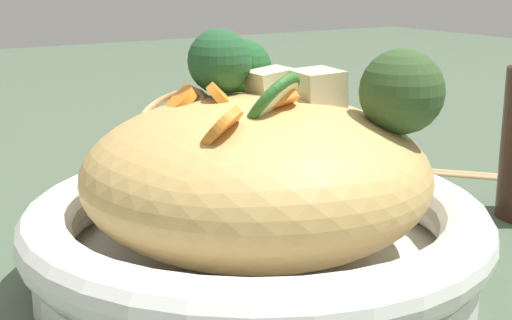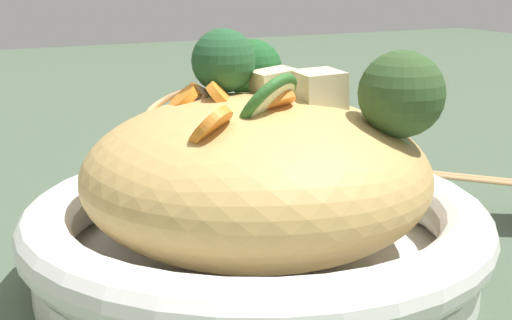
{
  "view_description": "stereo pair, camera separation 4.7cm",
  "coord_description": "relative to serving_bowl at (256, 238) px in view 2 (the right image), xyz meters",
  "views": [
    {
      "loc": [
        -0.25,
        -0.38,
        0.2
      ],
      "look_at": [
        0.0,
        0.0,
        0.08
      ],
      "focal_mm": 52.99,
      "sensor_mm": 36.0,
      "label": 1
    },
    {
      "loc": [
        -0.21,
        -0.41,
        0.2
      ],
      "look_at": [
        0.0,
        0.0,
        0.08
      ],
      "focal_mm": 52.99,
      "sensor_mm": 36.0,
      "label": 2
    }
  ],
  "objects": [
    {
      "name": "chicken_chunks",
      "position": [
        0.03,
        -0.0,
        0.09
      ],
      "size": [
        0.05,
        0.06,
        0.03
      ],
      "color": "beige",
      "rests_on": "serving_bowl"
    },
    {
      "name": "zucchini_slices",
      "position": [
        0.02,
        -0.0,
        0.09
      ],
      "size": [
        0.1,
        0.1,
        0.04
      ],
      "color": "beige",
      "rests_on": "serving_bowl"
    },
    {
      "name": "chopsticks_pair",
      "position": [
        0.27,
        0.15,
        -0.03
      ],
      "size": [
        0.15,
        0.18,
        0.01
      ],
      "color": "tan",
      "rests_on": "ground_plane"
    },
    {
      "name": "broccoli_florets",
      "position": [
        0.04,
        -0.0,
        0.1
      ],
      "size": [
        0.13,
        0.17,
        0.07
      ],
      "color": "#98BE70",
      "rests_on": "serving_bowl"
    },
    {
      "name": "serving_bowl",
      "position": [
        0.0,
        0.0,
        0.0
      ],
      "size": [
        0.3,
        0.3,
        0.06
      ],
      "color": "white",
      "rests_on": "ground_plane"
    },
    {
      "name": "noodle_heap",
      "position": [
        0.0,
        -0.0,
        0.04
      ],
      "size": [
        0.22,
        0.22,
        0.1
      ],
      "color": "tan",
      "rests_on": "serving_bowl"
    },
    {
      "name": "ground_plane",
      "position": [
        0.0,
        0.0,
        -0.03
      ],
      "size": [
        3.0,
        3.0,
        0.0
      ],
      "primitive_type": "plane",
      "color": "#435340"
    },
    {
      "name": "carrot_coins",
      "position": [
        -0.02,
        0.01,
        0.09
      ],
      "size": [
        0.11,
        0.13,
        0.03
      ],
      "color": "orange",
      "rests_on": "serving_bowl"
    }
  ]
}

